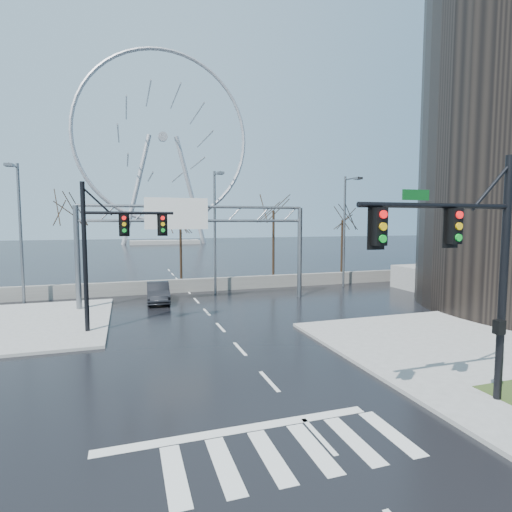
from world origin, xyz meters
name	(u,v)px	position (x,y,z in m)	size (l,w,h in m)	color
ground	(269,381)	(0.00, 0.00, 0.00)	(260.00, 260.00, 0.00)	black
sidewalk_right_ext	(444,340)	(10.00, 2.00, 0.07)	(12.00, 10.00, 0.15)	gray
sidewalk_far	(17,324)	(-11.00, 12.00, 0.07)	(10.00, 12.00, 0.15)	gray
barrier_wall	(188,285)	(0.00, 20.00, 0.55)	(52.00, 0.50, 1.10)	slate
signal_mast_near	(472,256)	(5.14, -4.04, 4.87)	(5.52, 0.41, 8.00)	black
signal_mast_far	(107,243)	(-5.87, 8.96, 4.83)	(4.72, 0.41, 8.00)	black
sign_gantry	(193,232)	(-0.38, 14.96, 5.18)	(16.36, 0.40, 7.60)	slate
streetlight_left	(19,222)	(-12.00, 18.16, 5.89)	(0.50, 2.55, 10.00)	slate
streetlight_mid	(216,222)	(2.00, 18.16, 5.89)	(0.50, 2.55, 10.00)	slate
streetlight_right	(346,222)	(14.00, 18.16, 5.89)	(0.50, 2.55, 10.00)	slate
tree_left	(75,221)	(-9.00, 23.50, 5.98)	(3.75, 3.75, 7.50)	black
tree_center	(180,230)	(0.00, 24.50, 5.17)	(3.25, 3.25, 6.50)	black
tree_right	(273,219)	(9.00, 23.50, 6.22)	(3.90, 3.90, 7.80)	black
tree_far_right	(342,227)	(17.00, 24.00, 5.41)	(3.40, 3.40, 6.80)	black
ferris_wheel	(163,144)	(5.00, 95.00, 26.13)	(45.00, 6.00, 50.91)	gray
car	(158,292)	(-2.78, 16.34, 0.74)	(1.57, 4.51, 1.49)	black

